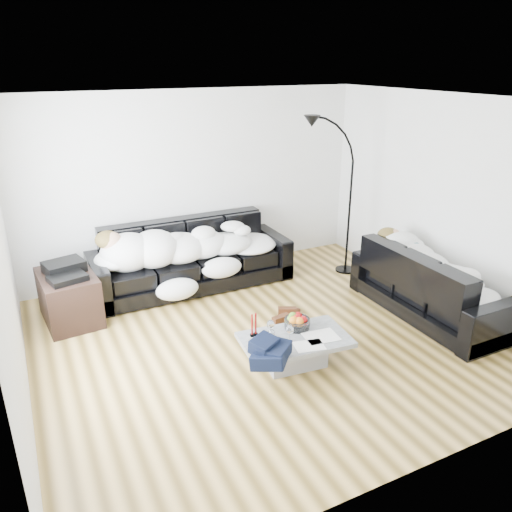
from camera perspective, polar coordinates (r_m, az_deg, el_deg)
name	(u,v)px	position (r m, az deg, el deg)	size (l,w,h in m)	color
ground	(268,338)	(5.76, 1.33, -9.34)	(5.00, 5.00, 0.00)	brown
wall_back	(195,184)	(7.21, -6.93, 8.12)	(5.00, 0.02, 2.60)	silver
wall_left	(5,272)	(4.68, -26.79, -1.66)	(0.02, 4.50, 2.60)	silver
wall_right	(446,202)	(6.70, 20.87, 5.82)	(0.02, 4.50, 2.60)	silver
ceiling	(270,100)	(4.95, 1.61, 17.39)	(5.00, 5.00, 0.00)	white
sofa_back	(192,256)	(6.91, -7.38, 0.03)	(2.71, 0.94, 0.89)	black
sofa_right	(431,283)	(6.46, 19.39, -2.92)	(2.05, 0.88, 0.83)	black
sleeper_back	(192,243)	(6.79, -7.32, 1.51)	(2.29, 0.79, 0.46)	white
sleeper_right	(434,266)	(6.38, 19.63, -1.13)	(1.76, 0.74, 0.43)	white
teal_cushion	(395,244)	(6.73, 15.59, 1.31)	(0.36, 0.30, 0.20)	#0D525E
coffee_table	(295,351)	(5.25, 4.44, -10.77)	(1.09, 0.64, 0.32)	#939699
fruit_bowl	(297,321)	(5.30, 4.73, -7.38)	(0.27, 0.27, 0.17)	white
wine_glass_a	(271,329)	(5.11, 1.67, -8.32)	(0.08, 0.08, 0.19)	white
wine_glass_b	(271,337)	(5.01, 1.78, -9.20)	(0.07, 0.07, 0.16)	white
wine_glass_c	(290,334)	(5.04, 3.89, -8.84)	(0.08, 0.08, 0.19)	white
candle_left	(252,326)	(5.11, -0.46, -7.96)	(0.05, 0.05, 0.25)	maroon
candle_right	(256,324)	(5.12, -0.04, -7.83)	(0.05, 0.05, 0.25)	maroon
newspaper_a	(321,336)	(5.20, 7.44, -9.08)	(0.34, 0.26, 0.01)	silver
newspaper_b	(309,345)	(5.04, 6.09, -10.13)	(0.29, 0.21, 0.01)	silver
navy_jacket	(267,343)	(4.71, 1.31, -9.95)	(0.40, 0.33, 0.20)	black
shoes	(284,315)	(6.16, 3.23, -6.70)	(0.39, 0.28, 0.09)	#472311
av_cabinet	(69,297)	(6.40, -20.56, -4.46)	(0.60, 0.87, 0.60)	black
stereo	(65,269)	(6.26, -21.00, -1.45)	(0.44, 0.34, 0.13)	black
floor_lamp	(350,206)	(7.28, 10.67, 5.69)	(0.74, 0.29, 2.02)	black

